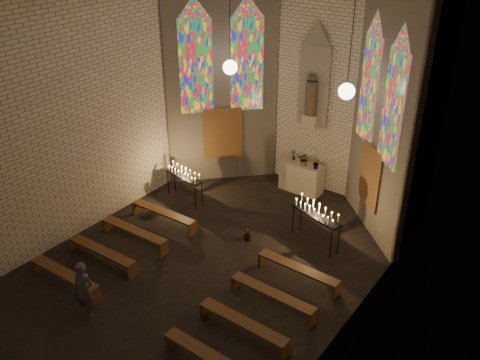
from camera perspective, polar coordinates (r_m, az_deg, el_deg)
name	(u,v)px	position (r m, az deg, el deg)	size (l,w,h in m)	color
floor	(196,273)	(14.24, -4.67, -9.82)	(12.00, 12.00, 0.00)	black
room	(270,102)	(14.83, 3.22, 8.28)	(8.22, 12.43, 7.00)	beige
altar	(302,177)	(17.77, 6.58, 0.29)	(1.40, 0.60, 1.00)	beige
flower_vase_left	(294,155)	(17.70, 5.74, 2.66)	(0.18, 0.12, 0.35)	#4C723F
flower_vase_center	(304,159)	(17.36, 6.88, 2.22)	(0.39, 0.34, 0.43)	#4C723F
flower_vase_right	(316,163)	(17.17, 8.16, 1.77)	(0.22, 0.18, 0.40)	#4C723F
aisle_flower_pot	(247,234)	(15.30, 0.76, -5.82)	(0.21, 0.21, 0.38)	#4C723F
votive_stand_left	(184,174)	(17.03, -6.00, 0.60)	(1.48, 0.56, 1.06)	black
votive_stand_right	(316,212)	(14.87, 8.16, -3.44)	(1.66, 0.85, 1.19)	black
pew_left_0	(163,214)	(16.11, -8.17, -3.56)	(2.27, 0.36, 0.43)	#4E3016
pew_right_0	(298,269)	(13.80, 6.22, -9.46)	(2.27, 0.36, 0.43)	#4E3016
pew_left_1	(134,232)	(15.42, -11.21, -5.43)	(2.27, 0.36, 0.43)	#4E3016
pew_right_1	(273,295)	(12.98, 3.49, -12.12)	(2.27, 0.36, 0.43)	#4E3016
pew_left_2	(102,252)	(14.79, -14.55, -7.45)	(2.27, 0.36, 0.43)	#4E3016
pew_right_2	(243,324)	(12.23, 0.36, -15.09)	(2.27, 0.36, 0.43)	#4E3016
pew_left_3	(65,275)	(14.23, -18.20, -9.60)	(2.27, 0.36, 0.43)	#4E3016
pew_right_3	(209,357)	(11.56, -3.28, -18.37)	(2.27, 0.36, 0.43)	#4E3016
visitor	(84,290)	(13.01, -16.35, -11.24)	(0.53, 0.35, 1.45)	#44434C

